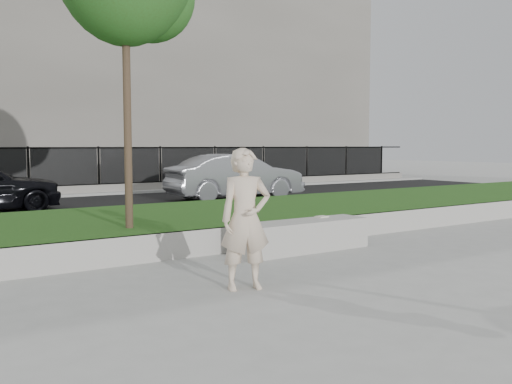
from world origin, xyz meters
TOP-DOWN VIEW (x-y plane):
  - ground at (0.00, 0.00)m, footprint 90.00×90.00m
  - grass_bank at (0.00, 3.00)m, footprint 34.00×4.00m
  - grass_kerb at (0.00, 1.04)m, footprint 34.00×0.08m
  - street at (0.00, 8.50)m, footprint 34.00×7.00m
  - far_pavement at (0.00, 13.00)m, footprint 34.00×3.00m
  - iron_fence at (0.00, 12.00)m, footprint 32.00×0.30m
  - stone_bench at (0.90, 0.50)m, footprint 2.33×0.58m
  - man at (-1.10, -0.98)m, footprint 0.68×0.54m
  - book at (1.45, 0.66)m, footprint 0.21×0.16m
  - car_silver at (4.43, 8.06)m, footprint 4.18×1.69m

SIDE VIEW (x-z plane):
  - ground at x=0.00m, z-range 0.00..0.00m
  - street at x=0.00m, z-range 0.00..0.04m
  - far_pavement at x=0.00m, z-range 0.00..0.12m
  - grass_bank at x=0.00m, z-range 0.00..0.40m
  - grass_kerb at x=0.00m, z-range 0.00..0.40m
  - stone_bench at x=0.90m, z-range 0.00..0.48m
  - book at x=1.45m, z-range 0.48..0.50m
  - iron_fence at x=0.00m, z-range -0.21..1.29m
  - car_silver at x=4.43m, z-range 0.04..1.39m
  - man at x=-1.10m, z-range 0.00..1.62m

